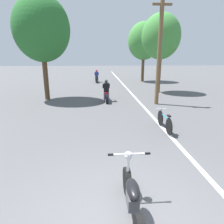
# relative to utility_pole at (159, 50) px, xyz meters

# --- Properties ---
(ground_plane) EXTENTS (120.00, 120.00, 0.00)m
(ground_plane) POSITION_rel_utility_pole_xyz_m (-3.15, -8.90, -3.20)
(ground_plane) COLOR #515154
(lane_stripe_edge) EXTENTS (0.14, 48.00, 0.01)m
(lane_stripe_edge) POSITION_rel_utility_pole_xyz_m (-0.94, 3.15, -3.19)
(lane_stripe_edge) COLOR white
(lane_stripe_edge) RESTS_ON ground
(utility_pole) EXTENTS (1.10, 0.24, 6.22)m
(utility_pole) POSITION_rel_utility_pole_xyz_m (0.00, 0.00, 0.00)
(utility_pole) COLOR brown
(utility_pole) RESTS_ON ground
(roadside_tree_right_near) EXTENTS (3.01, 2.71, 6.07)m
(roadside_tree_right_near) POSITION_rel_utility_pole_xyz_m (1.33, 4.19, 1.11)
(roadside_tree_right_near) COLOR #513A23
(roadside_tree_right_near) RESTS_ON ground
(roadside_tree_right_far) EXTENTS (3.59, 3.23, 6.57)m
(roadside_tree_right_far) POSITION_rel_utility_pole_xyz_m (1.63, 11.43, 1.29)
(roadside_tree_right_far) COLOR #513A23
(roadside_tree_right_far) RESTS_ON ground
(roadside_tree_left) EXTENTS (3.57, 3.21, 6.59)m
(roadside_tree_left) POSITION_rel_utility_pole_xyz_m (-7.09, 1.93, 1.32)
(roadside_tree_left) COLOR #513A23
(roadside_tree_left) RESTS_ON ground
(motorcycle_foreground) EXTENTS (0.85, 1.94, 1.04)m
(motorcycle_foreground) POSITION_rel_utility_pole_xyz_m (-3.02, -8.81, -2.80)
(motorcycle_foreground) COLOR black
(motorcycle_foreground) RESTS_ON ground
(motorcycle_rider_lead) EXTENTS (0.50, 1.99, 1.41)m
(motorcycle_rider_lead) POSITION_rel_utility_pole_xyz_m (-3.06, 1.07, -2.67)
(motorcycle_rider_lead) COLOR black
(motorcycle_rider_lead) RESTS_ON ground
(motorcycle_rider_far) EXTENTS (0.50, 1.99, 1.41)m
(motorcycle_rider_far) POSITION_rel_utility_pole_xyz_m (-3.72, 10.89, -2.67)
(motorcycle_rider_far) COLOR black
(motorcycle_rider_far) RESTS_ON ground
(bicycle_parked) EXTENTS (0.44, 1.72, 0.77)m
(bicycle_parked) POSITION_rel_utility_pole_xyz_m (-0.97, -4.45, -2.84)
(bicycle_parked) COLOR black
(bicycle_parked) RESTS_ON ground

